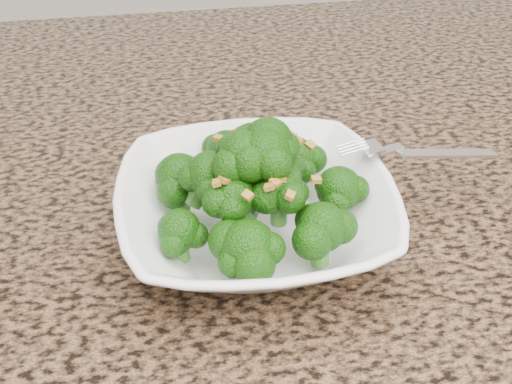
{
  "coord_description": "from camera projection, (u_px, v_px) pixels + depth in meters",
  "views": [
    {
      "loc": [
        -0.09,
        -0.17,
        1.26
      ],
      "look_at": [
        -0.02,
        0.25,
        0.95
      ],
      "focal_mm": 45.0,
      "sensor_mm": 36.0,
      "label": 1
    }
  ],
  "objects": [
    {
      "name": "granite_counter",
      "position": [
        266.0,
        216.0,
        0.6
      ],
      "size": [
        1.64,
        1.04,
        0.03
      ],
      "primitive_type": "cube",
      "color": "brown",
      "rests_on": "cabinet"
    },
    {
      "name": "garlic_topping",
      "position": [
        256.0,
        102.0,
        0.48
      ],
      "size": [
        0.12,
        0.12,
        0.01
      ],
      "primitive_type": null,
      "color": "#B27B2B",
      "rests_on": "broccoli_pile"
    },
    {
      "name": "bowl",
      "position": [
        256.0,
        213.0,
        0.54
      ],
      "size": [
        0.23,
        0.23,
        0.06
      ],
      "primitive_type": "imported",
      "rotation": [
        0.0,
        0.0,
        -0.02
      ],
      "color": "white",
      "rests_on": "granite_counter"
    },
    {
      "name": "broccoli_pile",
      "position": [
        256.0,
        147.0,
        0.5
      ],
      "size": [
        0.2,
        0.2,
        0.07
      ],
      "primitive_type": null,
      "color": "#164E08",
      "rests_on": "bowl"
    },
    {
      "name": "fork",
      "position": [
        395.0,
        149.0,
        0.56
      ],
      "size": [
        0.17,
        0.06,
        0.01
      ],
      "primitive_type": null,
      "rotation": [
        0.0,
        0.0,
        0.18
      ],
      "color": "silver",
      "rests_on": "bowl"
    }
  ]
}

